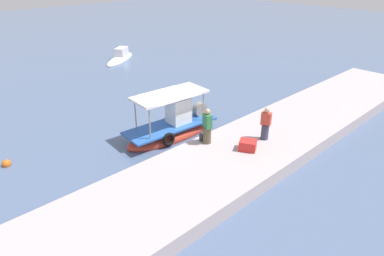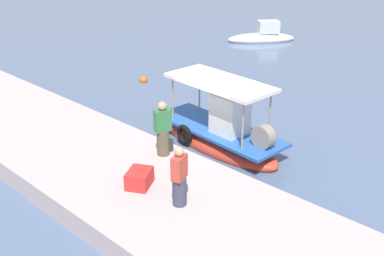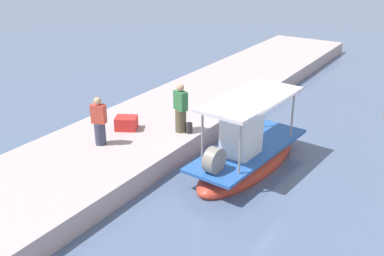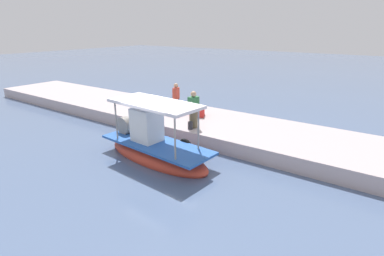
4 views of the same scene
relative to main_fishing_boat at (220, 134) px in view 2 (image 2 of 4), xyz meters
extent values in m
plane|color=slate|center=(-0.18, -0.17, -0.49)|extent=(120.00, 120.00, 0.00)
cube|color=#B5A6A8|center=(-0.18, -4.24, -0.15)|extent=(36.00, 4.55, 0.68)
ellipsoid|color=#C83D2A|center=(-0.10, 0.01, -0.36)|extent=(5.47, 2.18, 0.96)
cube|color=#2A5CB0|center=(-0.10, 0.01, 0.17)|extent=(5.25, 2.17, 0.10)
cube|color=white|center=(0.44, -0.03, 0.87)|extent=(1.17, 1.06, 1.50)
cylinder|color=gray|center=(1.66, 0.55, 0.99)|extent=(0.07, 0.07, 1.74)
cylinder|color=gray|center=(1.56, -0.79, 0.99)|extent=(0.07, 0.07, 1.74)
cylinder|color=gray|center=(-1.75, 0.82, 0.99)|extent=(0.07, 0.07, 1.74)
cylinder|color=gray|center=(-1.85, -0.52, 0.99)|extent=(0.07, 0.07, 1.74)
cube|color=white|center=(-0.10, 0.01, 1.92)|extent=(4.04, 2.05, 0.12)
torus|color=black|center=(-0.97, -0.84, -0.03)|extent=(0.75, 0.24, 0.74)
cylinder|color=gray|center=(1.93, -0.15, 0.57)|extent=(0.83, 0.41, 0.80)
cylinder|color=#3B3D57|center=(2.27, -4.36, 0.57)|extent=(0.46, 0.46, 0.77)
cube|color=#CA4636|center=(2.27, -4.36, 1.28)|extent=(0.39, 0.53, 0.64)
sphere|color=tan|center=(2.27, -4.36, 1.72)|extent=(0.25, 0.25, 0.25)
cylinder|color=brown|center=(-0.09, -2.70, 0.60)|extent=(0.50, 0.50, 0.83)
cube|color=#327843|center=(-0.09, -2.70, 1.35)|extent=(0.42, 0.57, 0.68)
sphere|color=tan|center=(-0.09, -2.70, 1.83)|extent=(0.27, 0.27, 0.27)
cylinder|color=#2D2D33|center=(-0.14, -2.37, 0.37)|extent=(0.24, 0.24, 0.37)
cube|color=red|center=(0.81, -4.47, 0.42)|extent=(0.91, 0.97, 0.47)
sphere|color=orange|center=(-7.61, 3.05, -0.41)|extent=(0.42, 0.42, 0.42)
ellipsoid|color=silver|center=(-8.36, 14.36, -0.34)|extent=(4.09, 4.49, 0.79)
cube|color=silver|center=(-8.06, 14.71, 0.46)|extent=(1.57, 1.63, 0.82)
camera|label=1|loc=(-10.74, -12.91, 8.19)|focal=32.31mm
camera|label=2|loc=(9.43, -11.55, 6.90)|focal=43.00mm
camera|label=3|loc=(12.44, 5.80, 6.68)|focal=42.81mm
camera|label=4|loc=(-8.07, 8.72, 4.82)|focal=28.22mm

